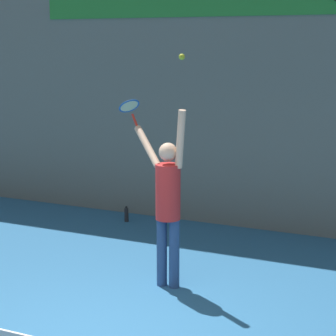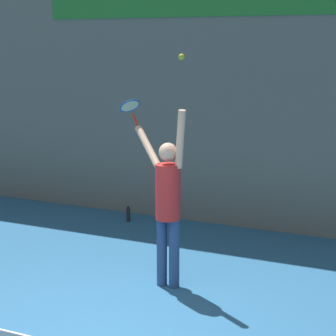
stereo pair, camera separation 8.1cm
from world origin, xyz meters
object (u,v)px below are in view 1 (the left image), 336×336
(tennis_player, at_px, (168,199))
(water_bottle, at_px, (126,215))
(tennis_ball, at_px, (182,57))
(tennis_racket, at_px, (130,107))

(tennis_player, xyz_separation_m, water_bottle, (-1.78, 2.28, -1.01))
(tennis_player, relative_size, tennis_ball, 32.01)
(tennis_racket, distance_m, water_bottle, 2.91)
(tennis_ball, distance_m, water_bottle, 4.16)
(tennis_ball, height_order, water_bottle, tennis_ball)
(water_bottle, bearing_deg, tennis_player, -51.94)
(tennis_player, height_order, water_bottle, tennis_player)
(tennis_racket, distance_m, tennis_ball, 1.35)
(tennis_racket, xyz_separation_m, water_bottle, (-1.03, 1.80, -2.05))
(tennis_ball, relative_size, water_bottle, 0.26)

